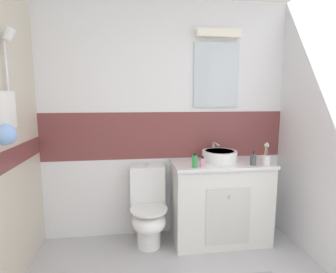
# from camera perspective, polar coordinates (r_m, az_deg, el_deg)

# --- Properties ---
(wall_back_tiled) EXTENTS (3.20, 0.20, 2.50)m
(wall_back_tiled) POSITION_cam_1_polar(r_m,az_deg,el_deg) (2.88, -0.39, 3.51)
(wall_back_tiled) COLOR white
(wall_back_tiled) RESTS_ON ground_plane
(vanity_cabinet) EXTENTS (1.00, 0.52, 0.85)m
(vanity_cabinet) POSITION_cam_1_polar(r_m,az_deg,el_deg) (2.92, 11.09, -13.48)
(vanity_cabinet) COLOR silver
(vanity_cabinet) RESTS_ON ground_plane
(sink_basin) EXTENTS (0.36, 0.41, 0.17)m
(sink_basin) POSITION_cam_1_polar(r_m,az_deg,el_deg) (2.80, 10.98, -4.03)
(sink_basin) COLOR white
(sink_basin) RESTS_ON vanity_cabinet
(toilet) EXTENTS (0.37, 0.50, 0.82)m
(toilet) POSITION_cam_1_polar(r_m,az_deg,el_deg) (2.80, -4.25, -15.39)
(toilet) COLOR white
(toilet) RESTS_ON ground_plane
(toothbrush_cup) EXTENTS (0.07, 0.07, 0.22)m
(toothbrush_cup) POSITION_cam_1_polar(r_m,az_deg,el_deg) (2.79, 20.36, -4.55)
(toothbrush_cup) COLOR white
(toothbrush_cup) RESTS_ON vanity_cabinet
(soap_dispenser) EXTENTS (0.06, 0.06, 0.14)m
(soap_dispenser) POSITION_cam_1_polar(r_m,az_deg,el_deg) (2.72, 17.83, -4.79)
(soap_dispenser) COLOR #4C4C51
(soap_dispenser) RESTS_ON vanity_cabinet
(lotion_bottle_short) EXTENTS (0.05, 0.05, 0.14)m
(lotion_bottle_short) POSITION_cam_1_polar(r_m,az_deg,el_deg) (2.51, 5.77, -5.26)
(lotion_bottle_short) COLOR green
(lotion_bottle_short) RESTS_ON vanity_cabinet
(perfume_flask_small) EXTENTS (0.04, 0.03, 0.10)m
(perfume_flask_small) POSITION_cam_1_polar(r_m,az_deg,el_deg) (2.56, 7.41, -5.38)
(perfume_flask_small) COLOR pink
(perfume_flask_small) RESTS_ON vanity_cabinet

